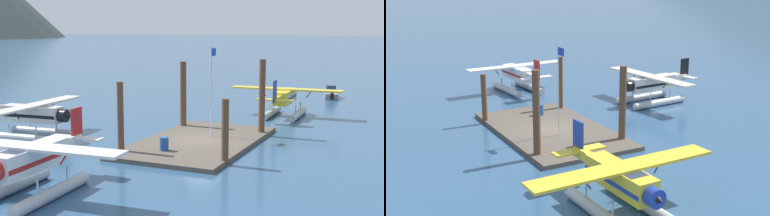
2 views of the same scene
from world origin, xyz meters
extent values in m
plane|color=#2D5175|center=(0.00, 0.00, 0.00)|extent=(1200.00, 1200.00, 0.00)
cube|color=brown|center=(0.00, 0.00, 0.15)|extent=(13.74, 7.65, 0.30)
cylinder|color=brown|center=(-4.60, -3.70, 2.04)|extent=(0.44, 0.44, 4.08)
cylinder|color=brown|center=(4.65, -3.26, 2.96)|extent=(0.49, 0.49, 5.93)
cylinder|color=brown|center=(-5.06, 3.38, 2.42)|extent=(0.42, 0.42, 4.85)
cylinder|color=brown|center=(4.62, 3.41, 2.80)|extent=(0.51, 0.51, 5.59)
cylinder|color=silver|center=(1.73, -0.21, 3.59)|extent=(0.08, 0.08, 6.57)
cube|color=#1E3DB2|center=(2.18, -0.21, 6.52)|extent=(0.90, 0.03, 0.56)
sphere|color=gold|center=(1.73, -0.21, 6.92)|extent=(0.10, 0.10, 0.10)
cylinder|color=#1E4C99|center=(-3.85, 0.83, 0.74)|extent=(0.58, 0.58, 0.88)
torus|color=#1E4C99|center=(-3.85, 0.83, 0.74)|extent=(0.62, 0.62, 0.04)
cylinder|color=#B7BABF|center=(-2.28, 12.17, 0.32)|extent=(1.09, 5.63, 0.64)
sphere|color=#B7BABF|center=(-2.06, 9.38, 0.32)|extent=(0.64, 0.64, 0.64)
cylinder|color=#B7BABF|center=(-4.77, 11.97, 0.32)|extent=(1.09, 5.63, 0.64)
sphere|color=#B7BABF|center=(-4.55, 9.18, 0.32)|extent=(0.64, 0.64, 0.64)
cylinder|color=#B7BABF|center=(-2.19, 10.97, 0.99)|extent=(0.10, 0.10, 0.70)
cylinder|color=#B7BABF|center=(-2.38, 13.37, 0.99)|extent=(0.10, 0.10, 0.70)
cylinder|color=#B7BABF|center=(-4.68, 10.77, 0.99)|extent=(0.10, 0.10, 0.70)
cylinder|color=#B7BABF|center=(-4.87, 13.16, 0.99)|extent=(0.10, 0.10, 0.70)
cube|color=silver|center=(-3.53, 12.07, 1.94)|extent=(1.62, 4.88, 1.20)
cube|color=black|center=(-3.53, 12.07, 1.84)|extent=(1.63, 4.79, 0.24)
cube|color=#283347|center=(-3.44, 10.99, 2.27)|extent=(1.14, 1.18, 0.56)
cube|color=silver|center=(-3.50, 11.77, 2.61)|extent=(10.48, 2.23, 0.14)
cylinder|color=black|center=(-1.31, 11.95, 2.27)|extent=(0.63, 0.13, 0.84)
cylinder|color=black|center=(-5.70, 11.59, 2.27)|extent=(0.63, 0.13, 0.84)
cylinder|color=black|center=(-3.31, 9.38, 1.94)|extent=(1.00, 0.67, 0.96)
cone|color=black|center=(-3.28, 8.93, 1.94)|extent=(0.39, 0.38, 0.36)
cylinder|color=#B7BABF|center=(-13.88, 1.73, 0.32)|extent=(5.63, 1.04, 0.64)
sphere|color=#B7BABF|center=(-16.67, 1.53, 0.32)|extent=(0.64, 0.64, 0.64)
cylinder|color=#B7BABF|center=(-14.05, 4.23, 0.32)|extent=(5.63, 1.04, 0.64)
cylinder|color=#B7BABF|center=(-15.07, 1.65, 0.99)|extent=(0.10, 0.10, 0.70)
cylinder|color=#B7BABF|center=(-12.68, 1.82, 0.99)|extent=(0.10, 0.10, 0.70)
cylinder|color=#B7BABF|center=(-12.86, 4.31, 0.99)|extent=(0.10, 0.10, 0.70)
cube|color=white|center=(-13.97, 2.98, 1.94)|extent=(4.88, 1.58, 1.20)
cube|color=#B21E1E|center=(-13.97, 2.98, 1.84)|extent=(4.78, 1.59, 0.24)
cube|color=#283347|center=(-15.04, 2.90, 2.27)|extent=(1.17, 1.13, 0.56)
cube|color=white|center=(-14.26, 2.96, 2.61)|extent=(2.14, 10.47, 0.14)
cylinder|color=#B21E1E|center=(-14.11, 0.76, 2.27)|extent=(0.12, 0.63, 0.84)
cube|color=white|center=(-10.72, 3.21, 2.04)|extent=(2.23, 0.60, 0.56)
cube|color=#B21E1E|center=(-9.83, 3.28, 2.89)|extent=(1.01, 0.19, 1.90)
cube|color=white|center=(-9.93, 3.27, 2.14)|extent=(1.03, 3.25, 0.10)
cylinder|color=#B7BABF|center=(13.79, -1.57, 0.32)|extent=(5.62, 0.81, 0.64)
sphere|color=#B7BABF|center=(16.59, -1.49, 0.32)|extent=(0.64, 0.64, 0.64)
cylinder|color=#B7BABF|center=(13.86, -4.07, 0.32)|extent=(5.62, 0.81, 0.64)
sphere|color=#B7BABF|center=(16.66, -3.99, 0.32)|extent=(0.64, 0.64, 0.64)
cylinder|color=#B7BABF|center=(14.99, -1.54, 0.99)|extent=(0.10, 0.10, 0.70)
cylinder|color=#B7BABF|center=(12.59, -1.61, 0.99)|extent=(0.10, 0.10, 0.70)
cylinder|color=#B7BABF|center=(15.06, -4.04, 0.99)|extent=(0.10, 0.10, 0.70)
cylinder|color=#B7BABF|center=(12.66, -4.11, 0.99)|extent=(0.10, 0.10, 0.70)
cube|color=yellow|center=(13.82, -2.82, 1.94)|extent=(4.83, 1.38, 1.20)
cube|color=#1E389E|center=(13.82, -2.82, 1.84)|extent=(4.74, 1.40, 0.24)
cube|color=#283347|center=(14.90, -2.79, 2.27)|extent=(1.13, 1.09, 0.56)
cube|color=yellow|center=(14.12, -2.81, 2.61)|extent=(1.71, 10.44, 0.14)
cylinder|color=#1E389E|center=(14.06, -0.62, 2.27)|extent=(0.10, 0.62, 0.84)
cylinder|color=#1E389E|center=(14.19, -5.01, 2.27)|extent=(0.10, 0.62, 0.84)
cylinder|color=#1E389E|center=(16.52, -2.74, 1.94)|extent=(0.63, 0.98, 0.96)
cone|color=black|center=(16.97, -2.73, 1.94)|extent=(0.36, 0.37, 0.36)
cube|color=yellow|center=(10.58, -2.92, 2.04)|extent=(2.21, 0.51, 0.56)
cube|color=#1E389E|center=(9.68, -2.95, 2.89)|extent=(1.00, 0.15, 1.90)
cube|color=yellow|center=(9.78, -2.94, 2.14)|extent=(0.90, 3.22, 0.10)
cube|color=gray|center=(29.10, -4.66, 0.35)|extent=(4.42, 2.35, 0.70)
sphere|color=gray|center=(31.15, -4.22, 0.35)|extent=(0.70, 0.70, 0.70)
cube|color=#283347|center=(29.39, -4.60, 1.10)|extent=(1.40, 1.33, 0.80)
cube|color=black|center=(26.87, -5.14, 0.60)|extent=(0.39, 0.42, 0.80)
camera|label=1|loc=(-32.85, -14.18, 8.22)|focal=47.58mm
camera|label=2|loc=(33.49, -16.01, 11.92)|focal=47.43mm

